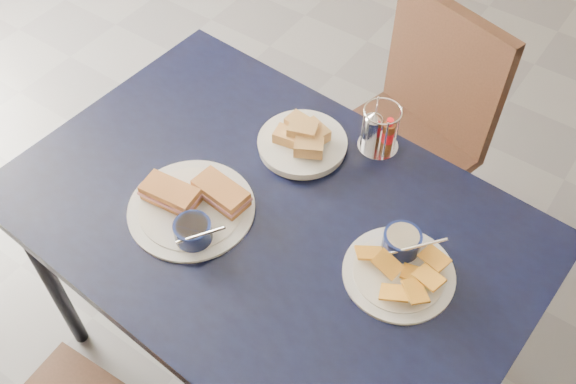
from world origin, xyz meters
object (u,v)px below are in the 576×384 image
Objects in this scene: bread_basket at (303,141)px; condiment_caddy at (379,131)px; dining_table at (269,229)px; sandwich_plate at (194,206)px; chair_far at (409,119)px; plantain_plate at (401,262)px.

bread_basket is 1.74× the size of condiment_caddy.
sandwich_plate reaches higher than dining_table.
condiment_caddy reaches higher than dining_table.
chair_far reaches higher than condiment_caddy.
plantain_plate is (0.49, 0.15, -0.00)m from sandwich_plate.
dining_table is 0.26m from bread_basket.
chair_far is 0.87m from sandwich_plate.
condiment_caddy is (-0.24, 0.30, 0.04)m from plantain_plate.
dining_table is 0.39m from condiment_caddy.
condiment_caddy is at bearing 60.61° from sandwich_plate.
dining_table is 4.17× the size of sandwich_plate.
chair_far is at bearing 76.22° from sandwich_plate.
chair_far reaches higher than sandwich_plate.
condiment_caddy reaches higher than sandwich_plate.
plantain_plate reaches higher than bread_basket.
plantain_plate is at bearing 17.13° from sandwich_plate.
bread_basket is (-0.06, 0.24, 0.09)m from dining_table.
plantain_plate is (0.34, 0.05, 0.08)m from dining_table.
chair_far is 2.84× the size of sandwich_plate.
plantain_plate is at bearing -51.74° from condiment_caddy.
bread_basket is at bearing 104.33° from dining_table.
condiment_caddy is at bearing 74.43° from dining_table.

